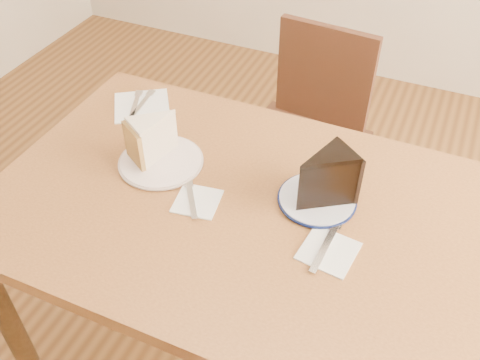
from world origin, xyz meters
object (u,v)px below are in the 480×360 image
chair_far (305,137)px  plate_navy (317,199)px  plate_cream (161,162)px  chocolate_cake (322,181)px  carrot_cake (157,138)px  table (236,229)px

chair_far → plate_navy: 0.68m
chair_far → plate_cream: size_ratio=3.97×
plate_navy → chocolate_cake: bearing=-47.4°
chair_far → carrot_cake: carrot_cake is taller
chair_far → carrot_cake: (-0.23, -0.59, 0.34)m
table → plate_cream: plate_cream is taller
table → plate_navy: 0.22m
plate_cream → carrot_cake: 0.07m
table → plate_cream: size_ratio=5.64×
table → chocolate_cake: size_ratio=8.90×
carrot_cake → chocolate_cake: chocolate_cake is taller
chair_far → chocolate_cake: 0.72m
plate_cream → chair_far: bearing=70.7°
table → plate_navy: bearing=24.6°
plate_navy → chocolate_cake: chocolate_cake is taller
table → plate_cream: 0.27m
table → plate_navy: size_ratio=6.54×
table → chocolate_cake: chocolate_cake is taller
plate_cream → plate_navy: bearing=4.0°
carrot_cake → chocolate_cake: 0.45m
plate_cream → chocolate_cake: (0.43, 0.02, 0.07)m
chocolate_cake → plate_cream: bearing=40.2°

